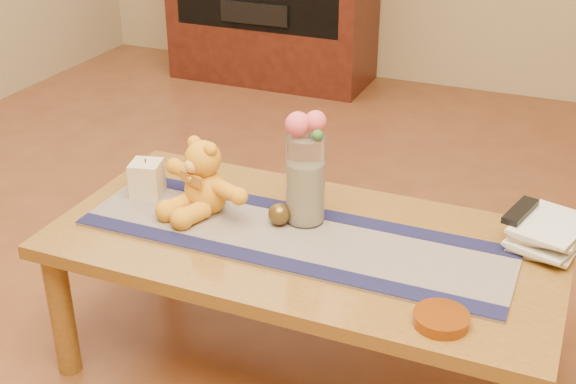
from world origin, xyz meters
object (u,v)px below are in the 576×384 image
at_px(teddy_bear, 205,177).
at_px(bronze_ball, 279,214).
at_px(pillar_candle, 147,178).
at_px(amber_dish, 441,319).
at_px(book_bottom, 518,233).
at_px(glass_vase, 306,179).
at_px(tv_remote, 520,211).

height_order(teddy_bear, bronze_ball, teddy_bear).
relative_size(teddy_bear, pillar_candle, 2.90).
bearing_deg(amber_dish, book_bottom, 77.23).
relative_size(pillar_candle, bronze_ball, 1.66).
distance_m(pillar_candle, bronze_ball, 0.44).
height_order(glass_vase, book_bottom, glass_vase).
xyz_separation_m(glass_vase, bronze_ball, (-0.06, -0.05, -0.10)).
bearing_deg(bronze_ball, pillar_candle, 178.10).
relative_size(glass_vase, tv_remote, 1.62).
xyz_separation_m(tv_remote, amber_dish, (-0.11, -0.47, -0.07)).
distance_m(pillar_candle, amber_dish, 1.01).
distance_m(pillar_candle, book_bottom, 1.09).
bearing_deg(teddy_bear, tv_remote, 33.59).
bearing_deg(teddy_bear, book_bottom, 34.17).
relative_size(teddy_bear, bronze_ball, 4.82).
distance_m(teddy_bear, pillar_candle, 0.22).
relative_size(bronze_ball, amber_dish, 0.49).
bearing_deg(book_bottom, bronze_ball, -150.99).
bearing_deg(tv_remote, amber_dish, -88.65).
distance_m(book_bottom, amber_dish, 0.49).
xyz_separation_m(teddy_bear, glass_vase, (0.29, 0.05, 0.03)).
height_order(book_bottom, amber_dish, amber_dish).
height_order(glass_vase, amber_dish, glass_vase).
xyz_separation_m(book_bottom, tv_remote, (-0.00, -0.01, 0.07)).
bearing_deg(book_bottom, amber_dish, -91.68).
distance_m(teddy_bear, tv_remote, 0.88).
height_order(glass_vase, bronze_ball, glass_vase).
xyz_separation_m(bronze_ball, book_bottom, (0.63, 0.20, -0.03)).
distance_m(glass_vase, amber_dish, 0.58).
xyz_separation_m(teddy_bear, book_bottom, (0.86, 0.20, -0.10)).
relative_size(pillar_candle, amber_dish, 0.82).
bearing_deg(glass_vase, amber_dish, -34.72).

